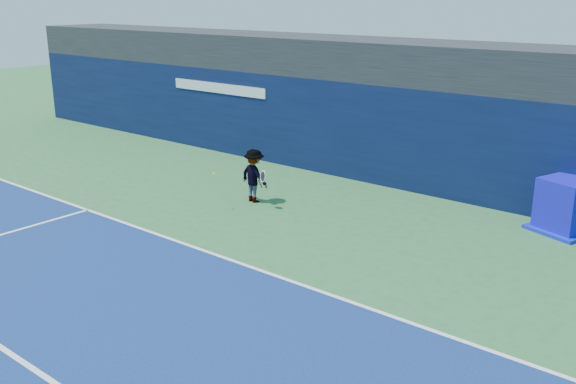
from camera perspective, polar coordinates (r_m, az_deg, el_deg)
name	(u,v)px	position (r m, az deg, el deg)	size (l,w,h in m)	color
ground	(105,305)	(12.63, -15.97, -9.61)	(80.00, 80.00, 0.00)	#2F6835
baseline	(219,256)	(14.34, -6.13, -5.67)	(24.00, 0.10, 0.01)	white
service_line	(2,348)	(11.78, -24.11, -12.53)	(24.00, 0.10, 0.01)	white
stadium_band	(416,62)	(20.18, 11.27, 11.29)	(36.00, 3.00, 1.20)	black
back_wall_assembly	(395,135)	(19.64, 9.51, 5.02)	(36.00, 1.03, 3.00)	#0A1337
equipment_cart	(566,208)	(16.95, 23.48, -1.29)	(1.74, 1.74, 1.31)	#120DC3
tennis_player	(254,176)	(17.78, -3.03, 1.46)	(1.24, 0.71, 1.49)	silver
tennis_ball	(214,174)	(17.08, -6.60, 1.60)	(0.07, 0.07, 0.07)	#D1DA18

